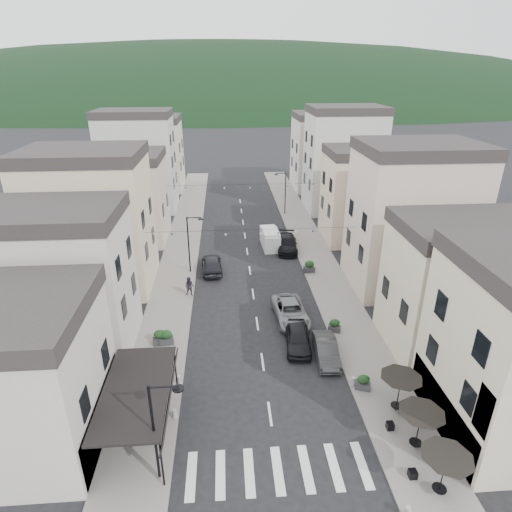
{
  "coord_description": "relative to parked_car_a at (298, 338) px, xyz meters",
  "views": [
    {
      "loc": [
        -2.32,
        -13.74,
        19.36
      ],
      "look_at": [
        0.33,
        21.8,
        3.5
      ],
      "focal_mm": 30.0,
      "sensor_mm": 36.0,
      "label": 1
    }
  ],
  "objects": [
    {
      "name": "bunting_near",
      "position": [
        -2.8,
        9.36,
        4.89
      ],
      "size": [
        19.0,
        0.28,
        0.62
      ],
      "color": "black",
      "rests_on": "ground"
    },
    {
      "name": "streetlamp_left_near",
      "position": [
        -8.62,
        -10.64,
        2.93
      ],
      "size": [
        1.7,
        0.56,
        6.0
      ],
      "color": "black",
      "rests_on": "ground"
    },
    {
      "name": "streetlamp_right_far",
      "position": [
        3.02,
        31.36,
        2.93
      ],
      "size": [
        1.7,
        0.56,
        6.0
      ],
      "color": "black",
      "rests_on": "ground"
    },
    {
      "name": "parked_car_e",
      "position": [
        -6.69,
        13.49,
        0.08
      ],
      "size": [
        2.34,
        5.09,
        1.69
      ],
      "primitive_type": "imported",
      "rotation": [
        0.0,
        0.0,
        3.21
      ],
      "color": "black",
      "rests_on": "ground"
    },
    {
      "name": "boutique_awning",
      "position": [
        -10.05,
        -7.64,
        2.35
      ],
      "size": [
        3.77,
        7.5,
        3.28
      ],
      "color": "black",
      "rests_on": "ground"
    },
    {
      "name": "ground",
      "position": [
        -2.8,
        -12.64,
        -0.77
      ],
      "size": [
        700.0,
        700.0,
        0.0
      ],
      "primitive_type": "plane",
      "color": "black",
      "rests_on": "ground"
    },
    {
      "name": "sidewalk_right",
      "position": [
        4.7,
        19.36,
        -0.71
      ],
      "size": [
        4.0,
        76.0,
        0.12
      ],
      "primitive_type": "cube",
      "color": "slate",
      "rests_on": "ground"
    },
    {
      "name": "buildings_row_right",
      "position": [
        11.7,
        23.96,
        5.55
      ],
      "size": [
        10.2,
        54.16,
        14.5
      ],
      "color": "beige",
      "rests_on": "ground"
    },
    {
      "name": "planter_rc",
      "position": [
        3.2,
        12.33,
        -0.04
      ],
      "size": [
        1.16,
        0.71,
        1.24
      ],
      "rotation": [
        0.0,
        0.0,
        0.09
      ],
      "color": "#2C2C2F",
      "rests_on": "sidewalk_right"
    },
    {
      "name": "parked_car_a",
      "position": [
        0.0,
        0.0,
        0.0
      ],
      "size": [
        2.22,
        4.65,
        1.53
      ],
      "primitive_type": "imported",
      "rotation": [
        0.0,
        0.0,
        -0.09
      ],
      "color": "black",
      "rests_on": "ground"
    },
    {
      "name": "bollards",
      "position": [
        -2.8,
        -7.14,
        -0.35
      ],
      "size": [
        11.66,
        10.26,
        0.6
      ],
      "color": "gray",
      "rests_on": "ground"
    },
    {
      "name": "pedestrian_b",
      "position": [
        -8.6,
        8.32,
        0.27
      ],
      "size": [
        1.02,
        0.87,
        1.83
      ],
      "primitive_type": "imported",
      "rotation": [
        0.0,
        0.0,
        -0.23
      ],
      "color": "#27212C",
      "rests_on": "sidewalk_left"
    },
    {
      "name": "delivery_van",
      "position": [
        -0.06,
        19.55,
        0.31
      ],
      "size": [
        2.02,
        4.66,
        2.19
      ],
      "rotation": [
        0.0,
        0.0,
        0.05
      ],
      "color": "silver",
      "rests_on": "ground"
    },
    {
      "name": "planter_lb",
      "position": [
        -10.32,
        0.97,
        -0.07
      ],
      "size": [
        1.18,
        0.87,
        1.19
      ],
      "rotation": [
        0.0,
        0.0,
        0.3
      ],
      "color": "#29292B",
      "rests_on": "sidewalk_left"
    },
    {
      "name": "hill_backdrop",
      "position": [
        -2.8,
        287.36,
        -0.77
      ],
      "size": [
        640.0,
        360.0,
        70.0
      ],
      "primitive_type": "ellipsoid",
      "color": "black",
      "rests_on": "ground"
    },
    {
      "name": "parked_car_b",
      "position": [
        1.8,
        -1.54,
        -0.05
      ],
      "size": [
        1.73,
        4.4,
        1.43
      ],
      "primitive_type": "imported",
      "rotation": [
        0.0,
        0.0,
        -0.05
      ],
      "color": "#2E2E30",
      "rests_on": "ground"
    },
    {
      "name": "streetlamp_left_far",
      "position": [
        -8.62,
        13.36,
        2.93
      ],
      "size": [
        1.7,
        0.56,
        6.0
      ],
      "color": "black",
      "rests_on": "ground"
    },
    {
      "name": "planter_ra",
      "position": [
        3.43,
        -5.01,
        -0.13
      ],
      "size": [
        1.07,
        0.81,
        1.07
      ],
      "rotation": [
        0.0,
        0.0,
        -0.33
      ],
      "color": "#333335",
      "rests_on": "sidewalk_right"
    },
    {
      "name": "bunting_far",
      "position": [
        -2.8,
        25.36,
        4.89
      ],
      "size": [
        19.0,
        0.28,
        0.62
      ],
      "color": "black",
      "rests_on": "ground"
    },
    {
      "name": "cafe_terrace",
      "position": [
        4.9,
        -9.84,
        1.59
      ],
      "size": [
        2.5,
        8.1,
        2.53
      ],
      "color": "black",
      "rests_on": "ground"
    },
    {
      "name": "buildings_row_left",
      "position": [
        -17.3,
        25.11,
        5.35
      ],
      "size": [
        10.2,
        54.16,
        14.0
      ],
      "color": "#BBB5AB",
      "rests_on": "ground"
    },
    {
      "name": "planter_la",
      "position": [
        -9.87,
        0.91,
        -0.07
      ],
      "size": [
        1.13,
        0.72,
        1.19
      ],
      "rotation": [
        0.0,
        0.0,
        0.14
      ],
      "color": "#2E2E30",
      "rests_on": "sidewalk_left"
    },
    {
      "name": "parked_car_d",
      "position": [
        1.8,
        18.42,
        0.02
      ],
      "size": [
        2.7,
        5.6,
        1.57
      ],
      "primitive_type": "imported",
      "rotation": [
        0.0,
        0.0,
        -0.09
      ],
      "color": "black",
      "rests_on": "ground"
    },
    {
      "name": "parked_car_c",
      "position": [
        0.0,
        3.78,
        -0.0
      ],
      "size": [
        2.91,
        5.67,
        1.53
      ],
      "primitive_type": "imported",
      "rotation": [
        0.0,
        0.0,
        0.07
      ],
      "color": "gray",
      "rests_on": "ground"
    },
    {
      "name": "sidewalk_left",
      "position": [
        -10.3,
        19.36,
        -0.71
      ],
      "size": [
        4.0,
        76.0,
        0.12
      ],
      "primitive_type": "cube",
      "color": "slate",
      "rests_on": "ground"
    },
    {
      "name": "pedestrian_a",
      "position": [
        -10.44,
        -2.86,
        0.27
      ],
      "size": [
        0.75,
        0.57,
        1.84
      ],
      "primitive_type": "imported",
      "rotation": [
        0.0,
        0.0,
        -0.2
      ],
      "color": "black",
      "rests_on": "sidewalk_left"
    },
    {
      "name": "planter_rb",
      "position": [
        3.2,
        1.67,
        -0.13
      ],
      "size": [
        1.08,
        0.85,
        1.06
      ],
      "rotation": [
        0.0,
        0.0,
        -0.4
      ],
      "color": "#313134",
      "rests_on": "sidewalk_right"
    }
  ]
}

